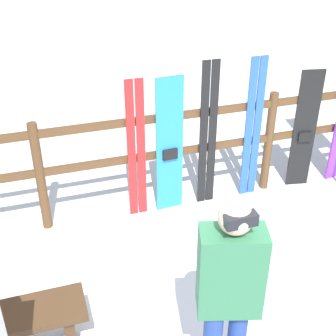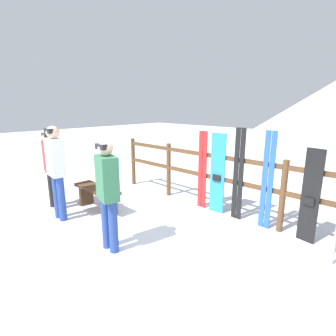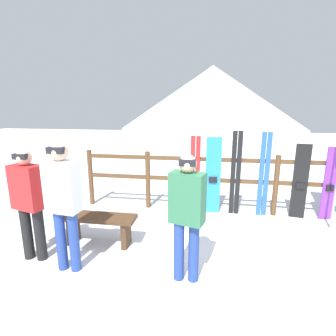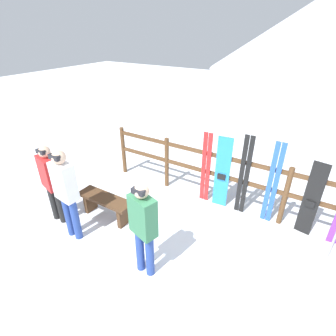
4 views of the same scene
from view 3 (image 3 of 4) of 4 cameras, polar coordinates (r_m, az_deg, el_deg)
ground_plane at (r=3.77m, az=8.34°, el=-21.96°), size 40.00×40.00×0.00m
mountain_backdrop at (r=27.28m, az=9.60°, el=14.95°), size 18.00×18.00×6.00m
fence at (r=5.46m, az=9.05°, el=-2.08°), size 5.33×0.10×1.23m
bench at (r=4.39m, az=-14.82°, el=-11.60°), size 1.19×0.36×0.48m
person_plaid_green at (r=3.20m, az=4.16°, el=-9.12°), size 0.46×0.33×1.63m
person_red at (r=4.12m, az=-28.04°, el=-5.85°), size 0.50×0.35×1.60m
person_white at (r=3.62m, az=-21.83°, el=-6.14°), size 0.44×0.28×1.74m
ski_pair_red at (r=5.40m, az=5.90°, el=-1.44°), size 0.19×0.02×1.59m
snowboard_blue at (r=5.39m, az=9.78°, el=-1.71°), size 0.31×0.07×1.58m
ski_pair_black at (r=5.40m, az=14.51°, el=-1.18°), size 0.20×0.02×1.70m
ski_pair_blue at (r=5.48m, az=20.16°, el=-1.44°), size 0.19×0.02×1.69m
snowboard_black_stripe at (r=5.68m, az=26.82°, el=-2.74°), size 0.27×0.09×1.48m
snowboard_purple at (r=5.87m, az=31.78°, el=-3.04°), size 0.26×0.09×1.43m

